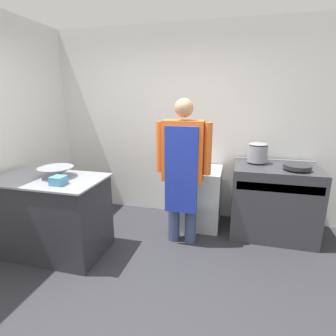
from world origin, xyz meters
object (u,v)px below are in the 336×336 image
(stove, at_px, (273,201))
(fridge_unit, at_px, (197,197))
(plastic_tub, at_px, (58,181))
(saute_pan, at_px, (297,167))
(stock_pot, at_px, (258,152))
(mixing_bowl, at_px, (56,172))
(person_cook, at_px, (183,164))

(stove, xyz_separation_m, fridge_unit, (-0.98, 0.06, -0.06))
(stove, bearing_deg, plastic_tub, -151.63)
(stove, bearing_deg, saute_pan, -30.20)
(saute_pan, bearing_deg, stove, 149.80)
(stove, height_order, plastic_tub, plastic_tub)
(stove, bearing_deg, stock_pot, 152.20)
(mixing_bowl, bearing_deg, fridge_unit, 36.06)
(mixing_bowl, distance_m, plastic_tub, 0.29)
(mixing_bowl, xyz_separation_m, plastic_tub, (0.19, -0.22, -0.01))
(plastic_tub, bearing_deg, mixing_bowl, 130.84)
(plastic_tub, bearing_deg, stove, 28.37)
(mixing_bowl, height_order, stock_pot, stock_pot)
(person_cook, distance_m, plastic_tub, 1.34)
(stock_pot, bearing_deg, person_cook, -145.70)
(stove, relative_size, saute_pan, 3.31)
(stock_pot, bearing_deg, saute_pan, -28.94)
(mixing_bowl, relative_size, stock_pot, 1.50)
(mixing_bowl, bearing_deg, plastic_tub, -49.16)
(person_cook, height_order, stock_pot, person_cook)
(person_cook, distance_m, saute_pan, 1.33)
(stove, xyz_separation_m, saute_pan, (0.20, -0.12, 0.50))
(fridge_unit, bearing_deg, stove, -3.40)
(stove, relative_size, person_cook, 0.59)
(saute_pan, bearing_deg, fridge_unit, 171.52)
(stock_pot, relative_size, saute_pan, 0.82)
(fridge_unit, bearing_deg, stock_pot, 4.72)
(stove, distance_m, fridge_unit, 0.99)
(person_cook, bearing_deg, mixing_bowl, -158.81)
(person_cook, bearing_deg, saute_pan, 14.96)
(fridge_unit, relative_size, person_cook, 0.46)
(stove, relative_size, plastic_tub, 7.54)
(person_cook, distance_m, stock_pot, 1.04)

